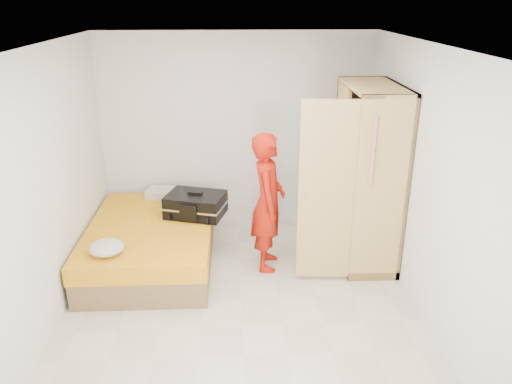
{
  "coord_description": "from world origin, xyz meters",
  "views": [
    {
      "loc": [
        -0.05,
        -4.49,
        3.01
      ],
      "look_at": [
        0.18,
        0.56,
        1.0
      ],
      "focal_mm": 35.0,
      "sensor_mm": 36.0,
      "label": 1
    }
  ],
  "objects_px": {
    "wardrobe": "(364,181)",
    "round_cushion": "(106,248)",
    "bed": "(152,243)",
    "person": "(268,202)",
    "suitcase": "(196,205)"
  },
  "relations": [
    {
      "from": "person",
      "to": "bed",
      "type": "bearing_deg",
      "value": 89.96
    },
    {
      "from": "bed",
      "to": "wardrobe",
      "type": "relative_size",
      "value": 0.96
    },
    {
      "from": "bed",
      "to": "suitcase",
      "type": "bearing_deg",
      "value": 25.4
    },
    {
      "from": "suitcase",
      "to": "wardrobe",
      "type": "bearing_deg",
      "value": 9.4
    },
    {
      "from": "person",
      "to": "round_cushion",
      "type": "distance_m",
      "value": 1.82
    },
    {
      "from": "bed",
      "to": "suitcase",
      "type": "distance_m",
      "value": 0.69
    },
    {
      "from": "bed",
      "to": "wardrobe",
      "type": "distance_m",
      "value": 2.61
    },
    {
      "from": "suitcase",
      "to": "person",
      "type": "bearing_deg",
      "value": -7.6
    },
    {
      "from": "round_cushion",
      "to": "wardrobe",
      "type": "bearing_deg",
      "value": 13.83
    },
    {
      "from": "wardrobe",
      "to": "person",
      "type": "height_order",
      "value": "wardrobe"
    },
    {
      "from": "wardrobe",
      "to": "round_cushion",
      "type": "bearing_deg",
      "value": -166.17
    },
    {
      "from": "suitcase",
      "to": "round_cushion",
      "type": "height_order",
      "value": "suitcase"
    },
    {
      "from": "bed",
      "to": "round_cushion",
      "type": "bearing_deg",
      "value": -116.01
    },
    {
      "from": "person",
      "to": "suitcase",
      "type": "height_order",
      "value": "person"
    },
    {
      "from": "person",
      "to": "round_cushion",
      "type": "relative_size",
      "value": 4.5
    }
  ]
}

